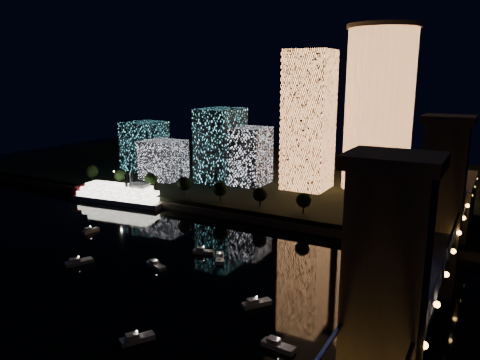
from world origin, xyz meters
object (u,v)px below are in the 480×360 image
object	(u,v)px
truss_bridge	(407,307)
tower_rectangular	(309,121)
tower_cylindrical	(379,109)
riverboat	(116,194)

from	to	relation	value
truss_bridge	tower_rectangular	bearing A→B (deg)	119.00
tower_rectangular	tower_cylindrical	bearing A→B (deg)	28.15
tower_rectangular	riverboat	size ratio (longest dim) A/B	1.29
riverboat	truss_bridge	bearing A→B (deg)	-26.23
tower_cylindrical	riverboat	xyz separation A→B (m)	(-106.77, -69.83, -40.46)
tower_cylindrical	truss_bridge	bearing A→B (deg)	-74.10
truss_bridge	riverboat	size ratio (longest dim) A/B	5.11
tower_cylindrical	truss_bridge	world-z (taller)	tower_cylindrical
tower_rectangular	riverboat	bearing A→B (deg)	-145.02
riverboat	tower_cylindrical	bearing A→B (deg)	33.18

